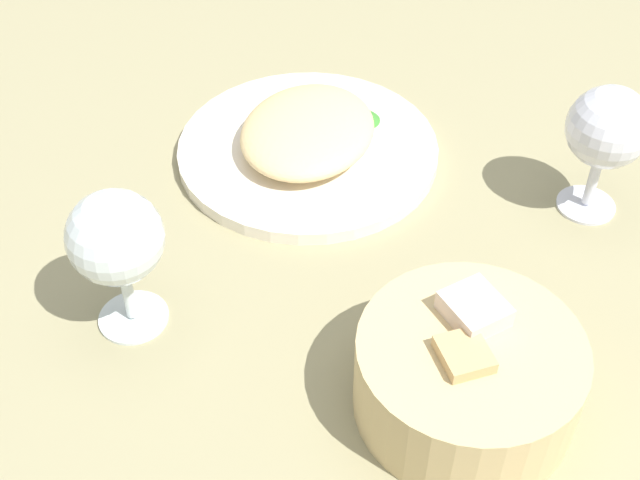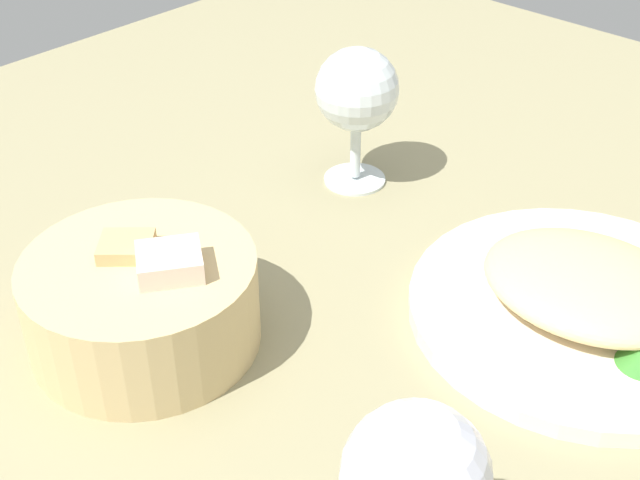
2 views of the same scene
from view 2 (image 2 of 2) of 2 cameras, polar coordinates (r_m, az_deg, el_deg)
ground_plane at (r=64.07cm, az=5.28°, el=-9.48°), size 140.00×140.00×2.00cm
plate at (r=70.55cm, az=16.78°, el=-4.39°), size 26.87×26.87×1.40cm
omelette at (r=69.05cm, az=17.13°, el=-2.77°), size 17.62×15.04×3.62cm
bread_basket at (r=64.90cm, az=-11.49°, el=-3.87°), size 17.05×17.05×8.87cm
wine_glass_near at (r=80.59cm, az=2.43°, el=9.52°), size 7.74×7.74×13.53cm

